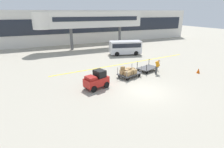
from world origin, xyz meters
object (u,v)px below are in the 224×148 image
object	(u,v)px
baggage_tug	(97,80)
baggage_cart_middle	(148,68)
baggage_cart_lead	(129,72)
safety_cone_near	(198,71)
shuttle_van	(125,47)
baggage_handler	(157,66)

from	to	relation	value
baggage_tug	baggage_cart_middle	xyz separation A→B (m)	(6.83, 2.15, -0.41)
baggage_cart_lead	safety_cone_near	distance (m)	7.86
baggage_cart_lead	shuttle_van	bearing A→B (deg)	63.82
baggage_tug	baggage_handler	xyz separation A→B (m)	(7.22, 0.99, 0.11)
baggage_cart_middle	shuttle_van	bearing A→B (deg)	79.48
baggage_handler	shuttle_van	xyz separation A→B (m)	(1.13, 9.38, 0.37)
baggage_cart_lead	baggage_tug	bearing A→B (deg)	-162.24
shuttle_van	baggage_cart_lead	bearing A→B (deg)	-116.18
baggage_cart_lead	baggage_handler	size ratio (longest dim) A/B	1.97
baggage_handler	shuttle_van	size ratio (longest dim) A/B	0.31
shuttle_van	safety_cone_near	xyz separation A→B (m)	(3.10, -11.13, -0.96)
baggage_tug	baggage_cart_lead	bearing A→B (deg)	17.76
baggage_cart_lead	safety_cone_near	world-z (taller)	baggage_cart_lead
baggage_cart_middle	baggage_handler	world-z (taller)	baggage_handler
shuttle_van	safety_cone_near	bearing A→B (deg)	-74.42
baggage_tug	baggage_cart_lead	xyz separation A→B (m)	(3.86, 1.24, -0.21)
baggage_tug	baggage_cart_middle	world-z (taller)	baggage_tug
baggage_handler	baggage_cart_lead	bearing A→B (deg)	175.84
baggage_tug	shuttle_van	bearing A→B (deg)	51.15
baggage_cart_lead	shuttle_van	xyz separation A→B (m)	(4.49, 9.13, 0.69)
baggage_tug	safety_cone_near	world-z (taller)	baggage_tug
baggage_tug	baggage_cart_middle	size ratio (longest dim) A/B	0.76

